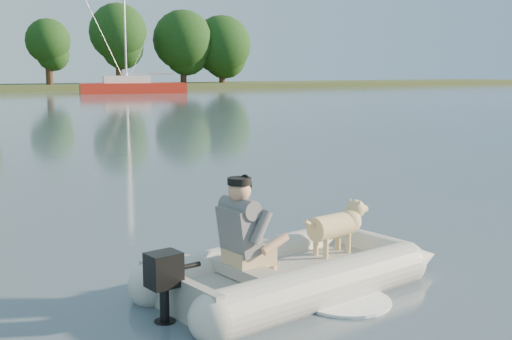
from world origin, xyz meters
TOP-DOWN VIEW (x-y plane):
  - water at (0.00, 0.00)m, footprint 160.00×160.00m
  - dinghy at (-0.57, -0.62)m, footprint 4.44×3.36m
  - man at (-1.18, -0.66)m, footprint 0.70×0.62m
  - dog at (-0.02, -0.50)m, footprint 0.84×0.40m
  - outboard_motor at (-2.00, -0.82)m, footprint 0.39×0.30m
  - sailboat at (15.89, 49.42)m, footprint 9.57×4.69m

SIDE VIEW (x-z plane):
  - water at x=0.00m, z-range 0.00..0.00m
  - outboard_motor at x=-2.00m, z-range -0.07..0.61m
  - dog at x=-0.02m, z-range 0.18..0.72m
  - dinghy at x=-0.57m, z-range -0.10..1.11m
  - sailboat at x=15.89m, z-range -5.76..6.87m
  - man at x=-1.18m, z-range 0.21..1.14m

